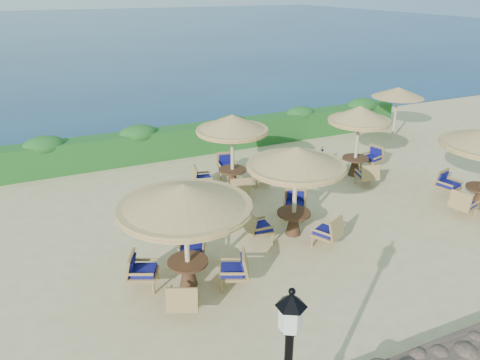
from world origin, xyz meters
TOP-DOWN VIEW (x-y plane):
  - ground at (0.00, 0.00)m, footprint 120.00×120.00m
  - sea at (0.00, 70.00)m, footprint 160.00×160.00m
  - hedge at (0.00, 7.20)m, footprint 18.00×0.90m
  - extra_parasol at (7.80, 5.20)m, footprint 2.30×2.30m
  - cafe_set_0 at (-4.49, -1.72)m, footprint 3.07×3.07m
  - cafe_set_1 at (-0.94, -0.58)m, footprint 2.78×2.77m
  - cafe_set_3 at (-1.19, 3.17)m, footprint 2.88×2.88m
  - cafe_set_4 at (3.44, 2.34)m, footprint 2.68×2.68m

SIDE VIEW (x-z plane):
  - ground at x=0.00m, z-range 0.00..0.00m
  - sea at x=0.00m, z-range 0.00..0.00m
  - hedge at x=0.00m, z-range 0.00..1.20m
  - cafe_set_3 at x=-1.19m, z-range 0.40..3.05m
  - cafe_set_4 at x=3.44m, z-range 0.43..3.09m
  - cafe_set_0 at x=-4.49m, z-range 0.56..3.22m
  - cafe_set_1 at x=-0.94m, z-range 0.57..3.22m
  - extra_parasol at x=7.80m, z-range 0.97..3.37m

